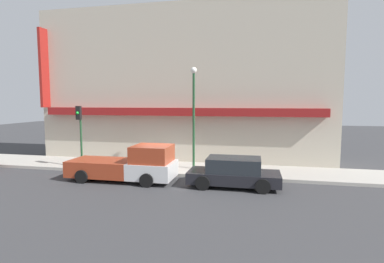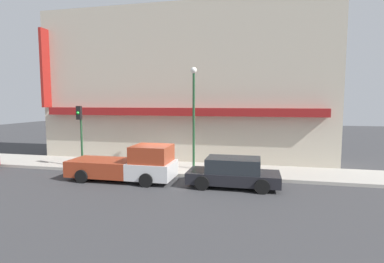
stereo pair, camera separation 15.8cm
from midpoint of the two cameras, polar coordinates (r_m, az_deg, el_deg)
name	(u,v)px [view 1 (the left image)]	position (r m, az deg, el deg)	size (l,w,h in m)	color
ground_plane	(162,176)	(16.76, -5.94, -8.44)	(80.00, 80.00, 0.00)	#38383A
sidewalk	(171,168)	(18.28, -4.34, -6.96)	(36.00, 3.30, 0.17)	#ADA89E
building	(183,86)	(20.89, -2.03, 8.69)	(19.80, 3.80, 10.39)	#BCB29E
pickup_truck	(129,165)	(15.95, -12.18, -6.27)	(5.56, 2.20, 1.88)	silver
parked_car	(234,172)	(14.66, 7.64, -7.75)	(4.37, 2.00, 1.41)	black
fire_hydrant	(207,166)	(16.69, 2.60, -6.63)	(0.16, 0.16, 0.71)	red
street_lamp	(194,106)	(17.30, 0.06, 4.80)	(0.36, 0.36, 5.88)	#1E4728
traffic_light	(80,125)	(18.80, -20.81, 1.08)	(0.28, 0.42, 3.67)	#1E4728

